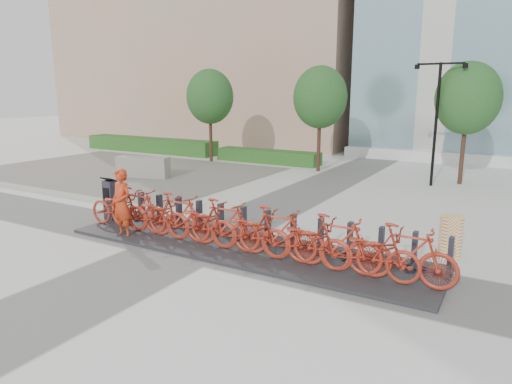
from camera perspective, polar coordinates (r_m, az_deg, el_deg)
The scene contains 27 objects.
ground at distance 11.99m, azimuth -7.80°, elevation -6.43°, with size 120.00×120.00×0.00m, color silver.
gravel_patch at distance 23.62m, azimuth -16.68°, elevation 2.51°, with size 14.00×14.00×0.00m, color #605C50.
curb at distance 20.52m, azimuth -27.02°, elevation 0.43°, with size 14.00×0.25×0.15m, color #9FA190.
hedge_a at distance 30.93m, azimuth -13.12°, elevation 5.76°, with size 10.00×1.40×0.90m, color #205413.
hedge_b at distance 25.42m, azimuth 1.49°, elevation 4.48°, with size 6.00×1.20×0.70m, color #205413.
tree_0 at distance 25.76m, azimuth -5.78°, elevation 11.76°, with size 2.60×2.60×5.10m.
tree_1 at distance 22.60m, azimuth 8.02°, elevation 11.62°, with size 2.60×2.60×5.10m.
tree_2 at distance 21.02m, azimuth 24.94°, elevation 10.57°, with size 2.60×2.60×5.10m.
streetlamp at distance 20.17m, azimuth 21.69°, elevation 9.51°, with size 2.00×0.20×5.00m.
dock_pad at distance 11.50m, azimuth -1.71°, elevation -6.93°, with size 9.60×2.40×0.08m, color #2B2C2F.
dock_rail_posts at distance 11.55m, azimuth 1.30°, elevation -4.42°, with size 8.74×0.50×0.85m, color #292933, non-canonical shape.
bike_0 at distance 13.48m, azimuth -16.79°, elevation -1.95°, with size 0.73×2.10×1.10m, color #A52C1B.
bike_1 at distance 12.96m, azimuth -14.62°, elevation -2.11°, with size 0.57×2.03×1.22m, color #A52C1B.
bike_2 at distance 12.49m, azimuth -12.24°, elevation -2.81°, with size 0.73×2.10×1.10m, color #A52C1B.
bike_3 at distance 12.02m, azimuth -9.70°, elevation -3.01°, with size 0.57×2.03×1.22m, color #A52C1B.
bike_4 at distance 11.60m, azimuth -6.94°, elevation -3.79°, with size 0.73×2.10×1.10m, color #A52C1B.
bike_5 at distance 11.18m, azimuth -3.99°, elevation -4.03°, with size 0.57×2.03×1.22m, color #A52C1B.
bike_6 at distance 10.83m, azimuth -0.81°, elevation -4.88°, with size 0.73×2.10×1.10m, color #A52C1B.
bike_7 at distance 10.47m, azimuth 2.59°, elevation -5.15°, with size 0.57×2.03×1.22m, color #A52C1B.
bike_8 at distance 10.20m, azimuth 6.20°, elevation -6.06°, with size 0.73×2.10×1.10m, color #A52C1B.
bike_9 at distance 9.93m, azimuth 10.03°, elevation -6.33°, with size 0.57×2.03×1.22m, color #A52C1B.
bike_10 at distance 9.75m, azimuth 14.02°, elevation -7.25°, with size 0.73×2.10×1.10m, color #A52C1B.
bike_11 at distance 9.57m, azimuth 18.21°, elevation -7.50°, with size 0.57×2.03×1.22m, color #A52C1B.
kiosk at distance 14.34m, azimuth -17.75°, elevation -0.85°, with size 0.41×0.35×1.31m.
worker_red at distance 12.64m, azimuth -16.45°, elevation -1.42°, with size 0.68×0.45×1.88m, color red.
construction_barrel at distance 11.78m, azimuth 23.14°, elevation -5.13°, with size 0.52×0.52×1.00m, color #D87500.
jersey_barrier at distance 21.63m, azimuth -13.93°, elevation 3.05°, with size 2.44×0.67×0.94m, color gray.
Camera 1 is at (7.02, -8.93, 3.84)m, focal length 32.00 mm.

